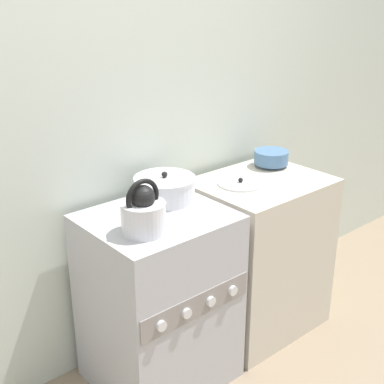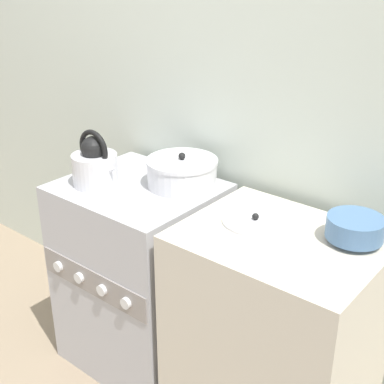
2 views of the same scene
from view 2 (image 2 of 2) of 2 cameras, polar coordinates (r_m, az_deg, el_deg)
The scene contains 7 objects.
wall_back at distance 2.25m, azimuth -0.17°, elevation 12.96°, with size 7.00×0.06×2.50m.
stove at distance 2.33m, azimuth -5.43°, elevation -8.83°, with size 0.60×0.55×0.84m.
counter at distance 2.01m, azimuth 8.67°, elevation -15.30°, with size 0.65×0.52×0.84m.
kettle at distance 2.13m, azimuth -10.30°, elevation 2.91°, with size 0.22×0.18×0.23m.
cooking_pot at distance 2.11m, azimuth -1.07°, elevation 2.11°, with size 0.28×0.28×0.14m.
enamel_bowl at distance 1.77m, azimuth 16.99°, elevation -3.71°, with size 0.18×0.18×0.09m.
loose_pot_lid at distance 1.85m, azimuth 6.76°, elevation -3.07°, with size 0.23×0.23×0.03m.
Camera 2 is at (1.40, -1.11, 1.69)m, focal length 50.00 mm.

